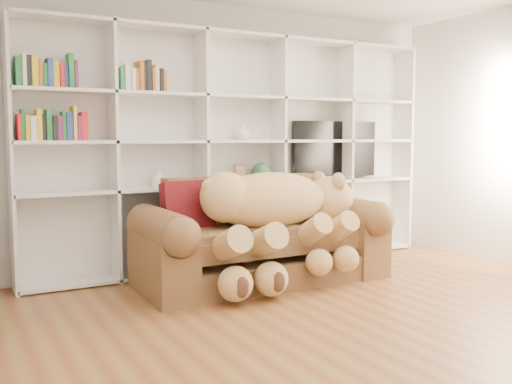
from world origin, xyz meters
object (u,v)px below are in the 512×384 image
gift_box (332,257)px  tv (335,150)px  teddy_bear (276,211)px  sofa (261,242)px

gift_box → tv: bearing=53.0°
teddy_bear → tv: (1.30, 0.89, 0.52)m
sofa → tv: size_ratio=2.07×
sofa → teddy_bear: 0.37m
sofa → gift_box: (0.84, 0.01, -0.23)m
gift_box → sofa: bearing=-179.4°
teddy_bear → tv: size_ratio=1.57×
teddy_bear → gift_box: size_ratio=5.27×
teddy_bear → gift_box: teddy_bear is taller
teddy_bear → gift_box: 0.97m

